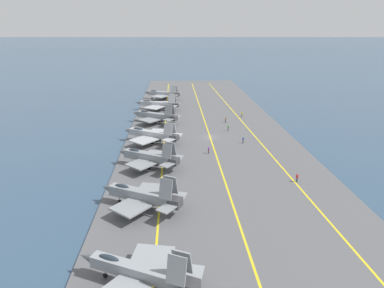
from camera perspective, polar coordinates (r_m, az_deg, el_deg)
ground_plane at (r=96.12m, az=3.03°, el=0.91°), size 2000.00×2000.00×0.00m
carrier_deck at (r=96.05m, az=3.03°, el=1.02°), size 211.62×46.44×0.40m
deck_stripe_foul_line at (r=98.13m, az=10.47°, el=1.24°), size 190.34×7.50×0.01m
deck_stripe_centerline at (r=95.99m, az=3.03°, el=1.14°), size 190.46×0.36×0.01m
deck_stripe_edge_line at (r=95.52m, az=-4.61°, el=1.01°), size 190.46×0.45×0.01m
parked_jet_nearest at (r=43.02m, az=-8.86°, el=-20.29°), size 12.66×15.76×6.35m
parked_jet_second at (r=58.98m, az=-8.43°, el=-8.42°), size 12.52×15.39×6.67m
parked_jet_third at (r=75.26m, az=-7.23°, el=-2.11°), size 12.27×15.07×6.42m
parked_jet_fourth at (r=91.37m, az=-6.78°, el=1.63°), size 14.05×16.40×5.99m
parked_jet_fifth at (r=110.40m, az=-6.19°, el=4.71°), size 12.89×16.07×6.24m
parked_jet_sixth at (r=128.07m, az=-5.71°, el=6.67°), size 14.14×17.27×6.18m
parked_jet_seventh at (r=146.21m, az=-4.95°, el=8.37°), size 13.05×16.06×6.17m
crew_blue_vest at (r=91.69m, az=8.52°, el=0.72°), size 0.31×0.41×1.78m
crew_yellow_vest at (r=118.47m, az=8.27°, el=4.94°), size 0.38×0.45×1.85m
crew_green_vest at (r=102.16m, az=6.05°, el=2.70°), size 0.33×0.42×1.67m
crew_purple_vest at (r=83.47m, az=2.80°, el=-0.95°), size 0.46×0.45×1.74m
crew_red_vest at (r=71.51m, az=17.12°, el=-5.32°), size 0.45×0.38×1.79m
crew_brown_vest at (r=110.87m, az=5.62°, el=4.05°), size 0.42×0.33×1.76m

